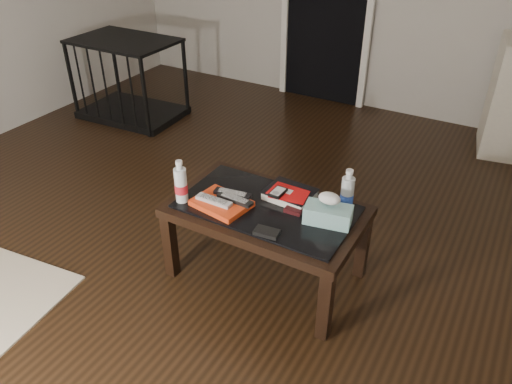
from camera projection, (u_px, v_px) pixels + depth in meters
ground at (221, 239)px, 3.11m from camera, size 5.00×5.00×0.00m
coffee_table at (267, 216)px, 2.63m from camera, size 1.00×0.60×0.46m
pet_crate at (131, 92)px, 4.59m from camera, size 0.93×0.65×0.71m
magazines at (222, 203)px, 2.59m from camera, size 0.31×0.25×0.03m
remote_silver at (214, 200)px, 2.57m from camera, size 0.20×0.05×0.02m
remote_black_front at (235, 199)px, 2.57m from camera, size 0.20×0.06×0.02m
remote_black_back at (232, 193)px, 2.62m from camera, size 0.21×0.08×0.02m
textbook at (290, 194)px, 2.65m from camera, size 0.26×0.21×0.05m
dvd_mailers at (288, 192)px, 2.62m from camera, size 0.19×0.14×0.01m
ipod at (278, 192)px, 2.60m from camera, size 0.07×0.11×0.02m
flip_phone at (293, 211)px, 2.54m from camera, size 0.09×0.05×0.02m
wallet at (267, 232)px, 2.39m from camera, size 0.13×0.08×0.02m
water_bottle_left at (181, 181)px, 2.58m from camera, size 0.08×0.08×0.24m
water_bottle_right at (348, 191)px, 2.50m from camera, size 0.08×0.08×0.24m
tissue_box at (328, 215)px, 2.45m from camera, size 0.25×0.16×0.09m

